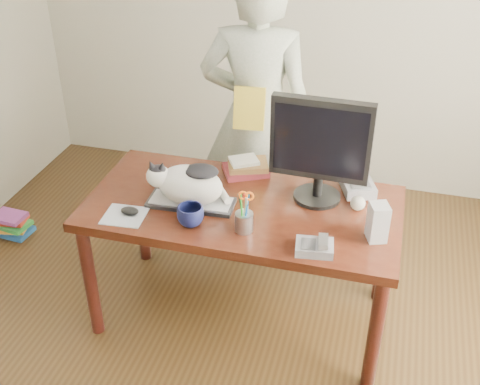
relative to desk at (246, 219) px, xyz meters
name	(u,v)px	position (x,y,z in m)	size (l,w,h in m)	color
room	(202,155)	(0.00, -0.68, 0.75)	(4.50, 4.50, 4.50)	black
desk	(246,219)	(0.00, 0.00, 0.00)	(1.60, 0.80, 0.75)	black
keyboard	(191,202)	(-0.25, -0.15, 0.16)	(0.45, 0.19, 0.03)	black
cat	(187,183)	(-0.27, -0.15, 0.27)	(0.43, 0.24, 0.25)	white
monitor	(320,146)	(0.36, 0.06, 0.46)	(0.50, 0.25, 0.56)	black
pen_cup	(244,220)	(0.07, -0.30, 0.21)	(0.10, 0.09, 0.22)	#9C9BA1
mousepad	(125,216)	(-0.54, -0.34, 0.15)	(0.22, 0.20, 0.00)	silver
mouse	(130,211)	(-0.52, -0.32, 0.17)	(0.10, 0.07, 0.04)	black
coffee_mug	(190,216)	(-0.20, -0.32, 0.20)	(0.13, 0.13, 0.10)	black
phone	(315,247)	(0.42, -0.37, 0.17)	(0.19, 0.16, 0.08)	slate
speaker	(378,222)	(0.68, -0.20, 0.24)	(0.11, 0.12, 0.19)	#A2A1A4
baseball	(358,203)	(0.57, 0.03, 0.19)	(0.08, 0.08, 0.08)	beige
book_stack	(246,167)	(-0.06, 0.23, 0.19)	(0.29, 0.26, 0.09)	#4A1318
calculator	(357,185)	(0.55, 0.21, 0.18)	(0.22, 0.25, 0.06)	slate
person	(256,118)	(-0.10, 0.60, 0.31)	(0.67, 0.44, 1.83)	silver
held_book	(249,108)	(-0.10, 0.43, 0.45)	(0.18, 0.12, 0.24)	gold
book_pile_b	(12,224)	(-1.72, 0.27, -0.53)	(0.26, 0.20, 0.15)	#17488F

